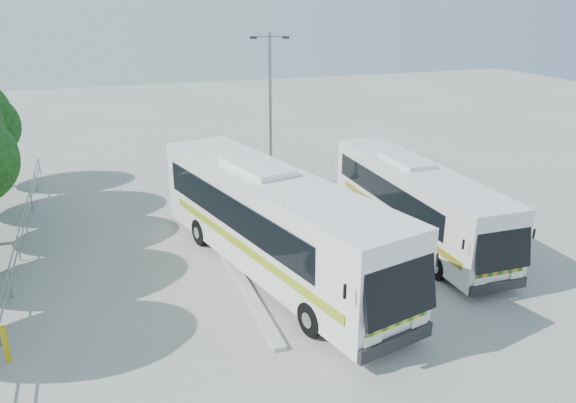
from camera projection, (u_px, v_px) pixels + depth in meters
name	position (u px, v px, depth m)	size (l,w,h in m)	color
ground	(288.00, 256.00, 22.25)	(100.00, 100.00, 0.00)	#A6A6A1
kerb_divider	(220.00, 243.00, 23.30)	(0.40, 16.00, 0.15)	#B2B2AD
railing	(20.00, 234.00, 22.48)	(0.06, 22.00, 1.00)	gray
coach_main	(273.00, 221.00, 20.34)	(5.78, 13.62, 3.71)	white
coach_adjacent	(416.00, 201.00, 23.36)	(2.46, 11.23, 3.11)	silver
lamppost	(270.00, 105.00, 28.98)	(1.93, 0.75, 8.06)	gray
bollard	(5.00, 344.00, 15.63)	(0.16, 0.16, 1.11)	#C39F0B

